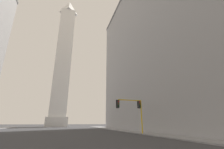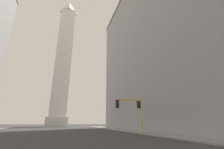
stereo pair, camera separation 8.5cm
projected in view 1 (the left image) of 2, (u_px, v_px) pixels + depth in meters
name	position (u px, v px, depth m)	size (l,w,h in m)	color
sidewalk_right	(141.00, 132.00, 28.81)	(5.00, 89.96, 0.15)	gray
building_right	(181.00, 50.00, 41.79)	(29.60, 52.06, 42.22)	#9E9EA0
obelisk	(64.00, 58.00, 77.87)	(9.40, 9.40, 70.19)	silver
traffic_light_mid_right	(133.00, 108.00, 24.59)	(4.58, 0.51, 5.44)	yellow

